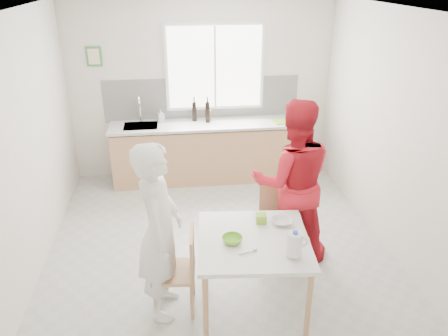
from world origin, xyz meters
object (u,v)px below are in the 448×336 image
at_px(chair_left, 181,268).
at_px(wine_bottle_b, 194,111).
at_px(bowl_white, 282,222).
at_px(wine_bottle_a, 208,112).
at_px(dining_table, 253,246).
at_px(milk_jug, 295,244).
at_px(chair_far, 277,220).
at_px(person_white, 160,232).
at_px(person_red, 292,182).
at_px(bowl_green, 232,240).

relative_size(chair_left, wine_bottle_b, 2.88).
relative_size(bowl_white, wine_bottle_a, 0.62).
distance_m(bowl_white, wine_bottle_a, 2.83).
bearing_deg(dining_table, milk_jug, -45.95).
height_order(chair_far, bowl_white, chair_far).
height_order(person_white, person_red, person_red).
relative_size(dining_table, wine_bottle_b, 3.68).
height_order(bowl_white, wine_bottle_b, wine_bottle_b).
xyz_separation_m(person_red, wine_bottle_a, (-0.73, 2.19, 0.15)).
relative_size(chair_far, milk_jug, 3.71).
distance_m(dining_table, wine_bottle_b, 3.13).
height_order(chair_far, bowl_green, chair_far).
bearing_deg(person_white, bowl_green, -94.34).
relative_size(chair_left, bowl_green, 4.65).
bearing_deg(wine_bottle_a, wine_bottle_b, 154.03).
relative_size(chair_far, person_red, 0.47).
bearing_deg(dining_table, wine_bottle_b, 96.36).
distance_m(chair_left, person_white, 0.43).
relative_size(dining_table, milk_jug, 4.69).
xyz_separation_m(bowl_white, wine_bottle_b, (-0.67, 2.87, 0.26)).
height_order(dining_table, wine_bottle_a, wine_bottle_a).
height_order(bowl_green, milk_jug, milk_jug).
bearing_deg(bowl_green, wine_bottle_b, 92.58).
bearing_deg(chair_left, chair_far, 128.26).
xyz_separation_m(chair_far, wine_bottle_b, (-0.77, 2.31, 0.59)).
xyz_separation_m(chair_left, bowl_white, (1.00, 0.16, 0.33)).
bearing_deg(person_white, wine_bottle_b, -4.51).
bearing_deg(chair_far, person_white, -145.96).
height_order(chair_left, milk_jug, milk_jug).
bearing_deg(chair_far, milk_jug, -91.38).
bearing_deg(wine_bottle_a, bowl_green, -91.01).
height_order(person_white, wine_bottle_a, person_white).
xyz_separation_m(person_red, bowl_green, (-0.78, -0.84, -0.12)).
relative_size(chair_far, bowl_white, 4.44).
bearing_deg(person_red, bowl_white, 71.76).
relative_size(person_white, bowl_white, 8.88).
bearing_deg(chair_left, bowl_white, 104.25).
height_order(chair_left, bowl_white, chair_left).
bearing_deg(chair_far, wine_bottle_b, 113.46).
distance_m(bowl_green, wine_bottle_a, 3.04).
bearing_deg(dining_table, person_white, 174.89).
xyz_separation_m(chair_left, milk_jug, (0.98, -0.37, 0.44)).
xyz_separation_m(person_white, bowl_white, (1.18, 0.15, -0.07)).
bearing_deg(person_white, milk_jug, -103.32).
height_order(milk_jug, wine_bottle_b, wine_bottle_b).
distance_m(milk_jug, wine_bottle_b, 3.46).
xyz_separation_m(dining_table, chair_left, (-0.68, 0.06, -0.23)).
bearing_deg(person_white, chair_far, -55.96).
bearing_deg(bowl_green, person_white, 170.54).
bearing_deg(bowl_white, wine_bottle_b, 103.06).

